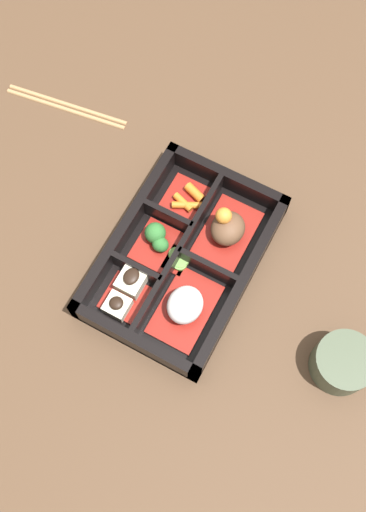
# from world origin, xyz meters

# --- Properties ---
(ground_plane) EXTENTS (3.00, 3.00, 0.00)m
(ground_plane) POSITION_xyz_m (0.00, 0.00, 0.00)
(ground_plane) COLOR #4C3523
(bento_base) EXTENTS (0.29, 0.20, 0.01)m
(bento_base) POSITION_xyz_m (0.00, 0.00, 0.01)
(bento_base) COLOR black
(bento_base) RESTS_ON ground_plane
(bento_rim) EXTENTS (0.29, 0.20, 0.05)m
(bento_rim) POSITION_xyz_m (0.00, -0.00, 0.02)
(bento_rim) COLOR black
(bento_rim) RESTS_ON ground_plane
(bowl_stew) EXTENTS (0.11, 0.07, 0.06)m
(bowl_stew) POSITION_xyz_m (-0.06, 0.04, 0.03)
(bowl_stew) COLOR maroon
(bowl_stew) RESTS_ON bento_base
(bowl_rice) EXTENTS (0.11, 0.07, 0.05)m
(bowl_rice) POSITION_xyz_m (0.06, 0.04, 0.03)
(bowl_rice) COLOR maroon
(bowl_rice) RESTS_ON bento_base
(bowl_carrots) EXTENTS (0.07, 0.06, 0.02)m
(bowl_carrots) POSITION_xyz_m (-0.09, -0.04, 0.02)
(bowl_carrots) COLOR maroon
(bowl_carrots) RESTS_ON bento_base
(bowl_greens) EXTENTS (0.07, 0.06, 0.04)m
(bowl_greens) POSITION_xyz_m (-0.00, -0.04, 0.02)
(bowl_greens) COLOR maroon
(bowl_greens) RESTS_ON bento_base
(bowl_tofu) EXTENTS (0.08, 0.06, 0.04)m
(bowl_tofu) POSITION_xyz_m (0.08, -0.04, 0.02)
(bowl_tofu) COLOR maroon
(bowl_tofu) RESTS_ON bento_base
(bowl_pickles) EXTENTS (0.04, 0.03, 0.01)m
(bowl_pickles) POSITION_xyz_m (0.00, -0.01, 0.02)
(bowl_pickles) COLOR maroon
(bowl_pickles) RESTS_ON bento_base
(tea_cup) EXTENTS (0.08, 0.08, 0.05)m
(tea_cup) POSITION_xyz_m (0.03, 0.26, 0.03)
(tea_cup) COLOR #424C38
(tea_cup) RESTS_ON ground_plane
(chopsticks) EXTENTS (0.04, 0.21, 0.01)m
(chopsticks) POSITION_xyz_m (-0.15, -0.29, 0.00)
(chopsticks) COLOR #A87F51
(chopsticks) RESTS_ON ground_plane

